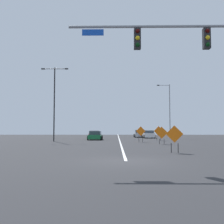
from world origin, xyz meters
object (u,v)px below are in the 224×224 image
object	(u,v)px
traffic_signal_assembly	(209,53)
construction_sign_right_shoulder	(175,136)
street_lamp_far_left	(54,98)
car_red_mid	(95,135)
car_white_near	(148,134)
construction_sign_left_lane	(162,133)
car_green_far	(95,136)
street_lamp_near_left	(169,109)
car_silver_passing	(140,134)
construction_sign_median_far	(159,132)
construction_sign_right_lane	(141,132)

from	to	relation	value
traffic_signal_assembly	construction_sign_right_shoulder	bearing A→B (deg)	99.42
street_lamp_far_left	traffic_signal_assembly	bearing A→B (deg)	-59.18
car_red_mid	car_white_near	size ratio (longest dim) A/B	1.08
construction_sign_left_lane	street_lamp_far_left	bearing A→B (deg)	153.91
construction_sign_right_shoulder	car_red_mid	distance (m)	30.97
construction_sign_left_lane	car_red_mid	size ratio (longest dim) A/B	0.43
traffic_signal_assembly	car_green_far	size ratio (longest dim) A/B	2.66
car_red_mid	construction_sign_right_shoulder	bearing A→B (deg)	-75.48
street_lamp_far_left	car_green_far	world-z (taller)	street_lamp_far_left
street_lamp_near_left	car_white_near	world-z (taller)	street_lamp_near_left
construction_sign_left_lane	car_green_far	world-z (taller)	construction_sign_left_lane
construction_sign_left_lane	car_green_far	xyz separation A→B (m)	(-7.96, 11.59, -0.53)
construction_sign_left_lane	car_red_mid	xyz separation A→B (m)	(-8.68, 19.53, -0.50)
construction_sign_left_lane	car_silver_passing	bearing A→B (deg)	90.52
street_lamp_far_left	construction_sign_right_shoulder	size ratio (longest dim) A/B	5.34
street_lamp_far_left	car_white_near	xyz separation A→B (m)	(13.96, 13.67, -5.00)
street_lamp_near_left	car_red_mid	size ratio (longest dim) A/B	2.21
traffic_signal_assembly	construction_sign_median_far	xyz separation A→B (m)	(1.25, 24.18, -4.15)
construction_sign_median_far	car_green_far	xyz separation A→B (m)	(-9.07, 2.57, -0.64)
construction_sign_right_shoulder	construction_sign_left_lane	size ratio (longest dim) A/B	0.98
traffic_signal_assembly	car_red_mid	bearing A→B (deg)	103.84
street_lamp_far_left	car_green_far	distance (m)	8.83
street_lamp_near_left	construction_sign_right_lane	distance (m)	16.12
construction_sign_right_shoulder	car_white_near	xyz separation A→B (m)	(1.91, 30.48, -0.50)
street_lamp_far_left	construction_sign_left_lane	world-z (taller)	street_lamp_far_left
car_red_mid	street_lamp_near_left	bearing A→B (deg)	-4.54
construction_sign_left_lane	street_lamp_near_left	bearing A→B (deg)	76.42
street_lamp_near_left	construction_sign_right_shoulder	size ratio (longest dim) A/B	5.22
construction_sign_left_lane	car_white_near	distance (m)	20.06
construction_sign_right_shoulder	street_lamp_near_left	bearing A→B (deg)	79.47
construction_sign_left_lane	car_white_near	bearing A→B (deg)	87.17
street_lamp_near_left	car_green_far	size ratio (longest dim) A/B	2.39
street_lamp_near_left	construction_sign_left_lane	xyz separation A→B (m)	(-4.46, -18.48, -4.09)
street_lamp_near_left	construction_sign_right_lane	world-z (taller)	street_lamp_near_left
construction_sign_median_far	construction_sign_right_shoulder	distance (m)	19.57
construction_sign_median_far	car_green_far	distance (m)	9.45
construction_sign_median_far	car_white_near	world-z (taller)	construction_sign_median_far
construction_sign_right_shoulder	car_silver_passing	distance (m)	34.69
car_silver_passing	car_red_mid	world-z (taller)	car_silver_passing
construction_sign_right_lane	construction_sign_median_far	bearing A→B (deg)	58.57
construction_sign_right_shoulder	car_green_far	world-z (taller)	construction_sign_right_shoulder
construction_sign_right_lane	car_white_near	bearing A→B (deg)	79.90
construction_sign_median_far	construction_sign_left_lane	bearing A→B (deg)	-97.05
construction_sign_left_lane	car_white_near	world-z (taller)	construction_sign_left_lane
street_lamp_near_left	construction_sign_median_far	size ratio (longest dim) A/B	4.72
car_red_mid	car_green_far	world-z (taller)	car_red_mid
traffic_signal_assembly	car_silver_passing	distance (m)	39.68
traffic_signal_assembly	construction_sign_right_shoulder	world-z (taller)	traffic_signal_assembly
construction_sign_right_shoulder	traffic_signal_assembly	bearing A→B (deg)	-80.58
construction_sign_median_far	construction_sign_left_lane	size ratio (longest dim) A/B	1.09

